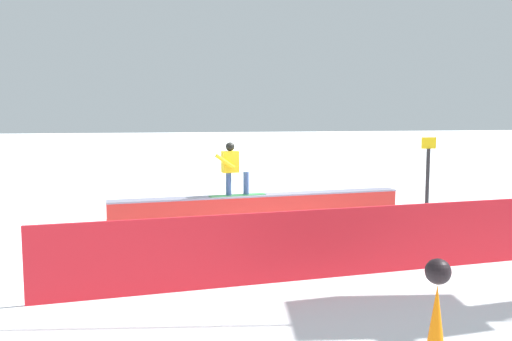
% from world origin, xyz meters
% --- Properties ---
extents(ground_plane, '(120.00, 120.00, 0.00)m').
position_xyz_m(ground_plane, '(0.00, 0.00, 0.00)').
color(ground_plane, white).
extents(grind_box, '(7.56, 1.24, 0.71)m').
position_xyz_m(grind_box, '(0.00, 0.00, 0.32)').
color(grind_box, red).
rests_on(grind_box, ground_plane).
extents(snowboarder, '(1.46, 0.55, 1.34)m').
position_xyz_m(snowboarder, '(0.72, 0.08, 1.43)').
color(snowboarder, '#3A954B').
rests_on(snowboarder, grind_box).
extents(safety_fence, '(8.99, 0.99, 1.18)m').
position_xyz_m(safety_fence, '(0.00, 4.79, 0.59)').
color(safety_fence, red).
rests_on(safety_fence, ground_plane).
extents(trail_marker, '(0.40, 0.10, 2.14)m').
position_xyz_m(trail_marker, '(-4.46, 0.26, 1.14)').
color(trail_marker, '#262628').
rests_on(trail_marker, ground_plane).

